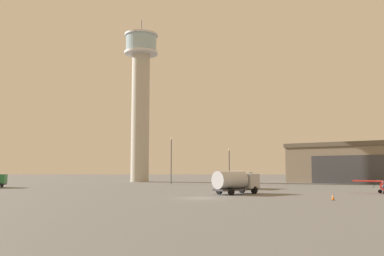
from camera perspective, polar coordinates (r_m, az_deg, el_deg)
ground_plane at (r=47.72m, az=1.23°, el=-9.62°), size 400.00×400.00×0.00m
control_tower at (r=110.38m, az=-7.06°, el=4.85°), size 8.80×8.80×43.04m
hangar at (r=108.36m, az=21.91°, el=-4.48°), size 35.90×33.53×9.42m
truck_fuel_tanker_silver at (r=55.28m, az=5.96°, el=-7.28°), size 6.55×6.11×3.04m
truck_fuel_tanker_white at (r=70.24m, az=6.51°, el=-6.91°), size 4.95×6.59×3.01m
light_post_west at (r=91.43m, az=5.13°, el=-4.77°), size 0.44×0.44×7.69m
light_post_north at (r=90.48m, az=-2.87°, el=-4.00°), size 0.44×0.44×10.05m
traffic_cone_near_left at (r=47.19m, az=18.78°, el=-8.96°), size 0.36×0.36×0.68m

